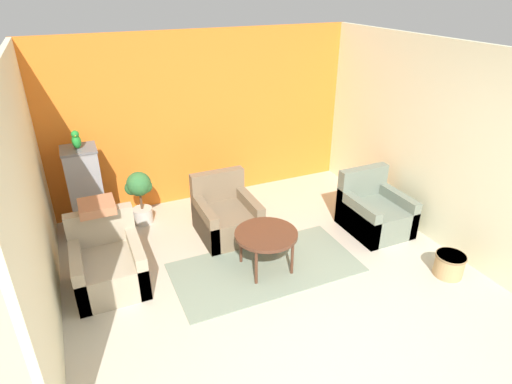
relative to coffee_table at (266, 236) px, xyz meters
The scene contains 14 objects.
ground_plane 1.60m from the coffee_table, 89.68° to the right, with size 20.00×20.00×0.00m, color beige.
wall_back_accent 2.32m from the coffee_table, 89.77° to the left, with size 4.66×0.06×2.50m.
wall_left 2.44m from the coffee_table, behind, with size 0.06×3.68×2.50m.
wall_right 2.46m from the coffee_table, ahead, with size 0.06×3.68×2.50m.
area_rug 0.44m from the coffee_table, 90.45° to the right, with size 2.19×1.11×0.01m.
coffee_table is the anchor object (origin of this frame).
armchair_left 1.79m from the coffee_table, 165.43° to the left, with size 0.74×0.84×0.79m.
armchair_right 1.75m from the coffee_table, ahead, with size 0.74×0.84×0.79m.
armchair_middle 0.95m from the coffee_table, 99.41° to the left, with size 0.74×0.84×0.79m.
birdcage 2.49m from the coffee_table, 136.25° to the left, with size 0.53×0.53×1.21m.
parrot 2.63m from the coffee_table, 136.22° to the left, with size 0.11×0.20×0.24m.
potted_plant 2.03m from the coffee_table, 123.79° to the left, with size 0.37×0.33×0.77m.
wicker_basket 2.14m from the coffee_table, 27.54° to the right, with size 0.34×0.34×0.27m.
throw_pillow 1.92m from the coffee_table, 156.25° to the left, with size 0.38×0.38×0.10m.
Camera 1 is at (-1.82, -2.22, 3.10)m, focal length 30.00 mm.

